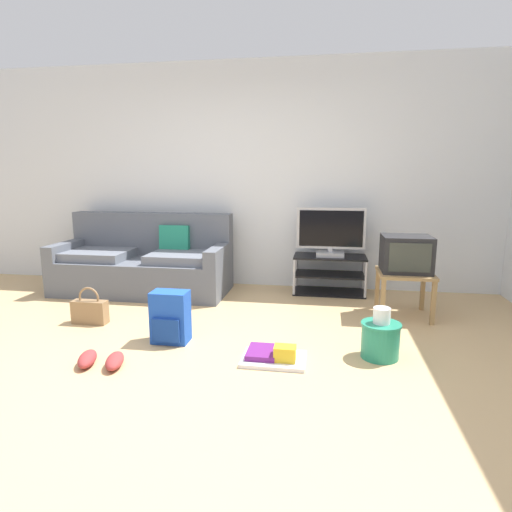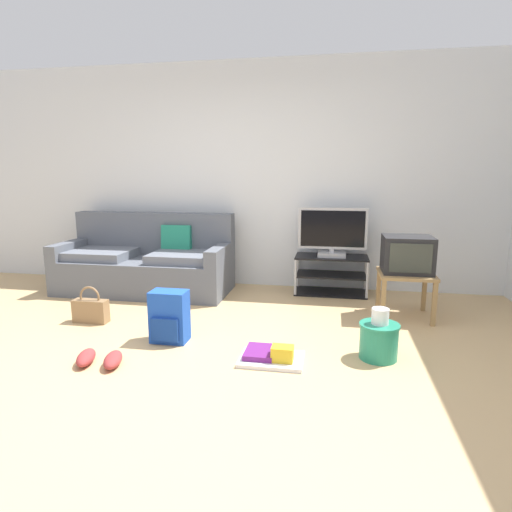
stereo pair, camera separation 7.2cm
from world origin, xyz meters
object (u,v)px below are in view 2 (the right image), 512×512
at_px(flat_tv, 332,233).
at_px(side_table, 406,280).
at_px(crt_tv, 407,254).
at_px(tv_stand, 331,275).
at_px(floor_tray, 271,356).
at_px(handbag, 91,310).
at_px(cleaning_bucket, 379,338).
at_px(backpack, 169,317).
at_px(sneakers_pair, 99,359).
at_px(couch, 147,263).

distance_m(flat_tv, side_table, 1.06).
bearing_deg(crt_tv, flat_tv, 136.34).
height_order(tv_stand, crt_tv, crt_tv).
xyz_separation_m(crt_tv, floor_tray, (-1.14, -1.26, -0.58)).
relative_size(side_table, crt_tv, 1.12).
bearing_deg(handbag, flat_tv, 32.31).
xyz_separation_m(side_table, cleaning_bucket, (-0.34, -1.05, -0.21)).
height_order(tv_stand, side_table, side_table).
relative_size(side_table, backpack, 1.18).
distance_m(backpack, cleaning_bucket, 1.68).
distance_m(flat_tv, crt_tv, 0.99).
distance_m(side_table, handbag, 3.02).
relative_size(tv_stand, crt_tv, 1.81).
height_order(side_table, backpack, side_table).
height_order(flat_tv, cleaning_bucket, flat_tv).
relative_size(sneakers_pair, floor_tray, 0.87).
bearing_deg(sneakers_pair, backpack, 56.48).
distance_m(flat_tv, sneakers_pair, 2.85).
distance_m(tv_stand, sneakers_pair, 2.79).
xyz_separation_m(crt_tv, backpack, (-2.02, -1.02, -0.41)).
bearing_deg(cleaning_bucket, sneakers_pair, -166.73).
height_order(flat_tv, side_table, flat_tv).
height_order(flat_tv, handbag, flat_tv).
height_order(backpack, floor_tray, backpack).
distance_m(side_table, backpack, 2.27).
height_order(tv_stand, cleaning_bucket, tv_stand).
relative_size(couch, floor_tray, 4.21).
bearing_deg(backpack, crt_tv, 13.54).
height_order(tv_stand, flat_tv, flat_tv).
bearing_deg(side_table, floor_tray, -132.35).
distance_m(cleaning_bucket, floor_tray, 0.83).
bearing_deg(couch, sneakers_pair, -75.39).
distance_m(tv_stand, handbag, 2.64).
bearing_deg(cleaning_bucket, side_table, 71.95).
xyz_separation_m(couch, handbag, (-0.04, -1.17, -0.21)).
xyz_separation_m(tv_stand, cleaning_bucket, (0.37, -1.77, -0.06)).
bearing_deg(couch, flat_tv, 6.15).
height_order(side_table, floor_tray, side_table).
relative_size(crt_tv, handbag, 1.31).
relative_size(crt_tv, sneakers_pair, 1.11).
relative_size(tv_stand, side_table, 1.62).
relative_size(crt_tv, cleaning_bucket, 1.16).
height_order(tv_stand, handbag, tv_stand).
xyz_separation_m(tv_stand, handbag, (-2.22, -1.42, -0.10)).
relative_size(side_table, cleaning_bucket, 1.30).
bearing_deg(couch, floor_tray, -44.32).
bearing_deg(backpack, handbag, 148.25).
xyz_separation_m(couch, cleaning_bucket, (2.55, -1.51, -0.17)).
height_order(backpack, sneakers_pair, backpack).
distance_m(tv_stand, floor_tray, 2.02).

